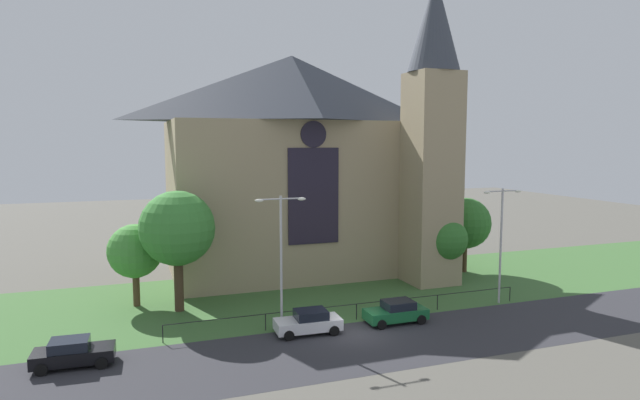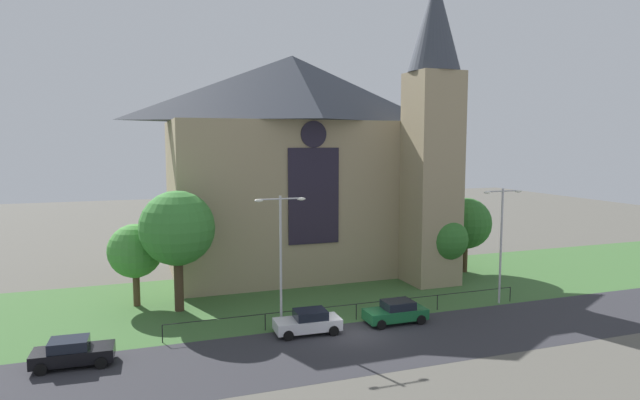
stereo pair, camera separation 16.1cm
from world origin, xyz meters
TOP-DOWN VIEW (x-y plane):
  - ground at (0.00, 10.00)m, footprint 160.00×160.00m
  - road_asphalt at (0.00, -2.00)m, footprint 120.00×8.00m
  - grass_verge at (0.00, 8.00)m, footprint 120.00×20.00m
  - church_building at (1.93, 16.95)m, footprint 23.20×16.20m
  - iron_railing at (1.15, 2.50)m, footprint 25.73×0.07m
  - tree_right_near at (12.09, 8.63)m, footprint 3.81×3.81m
  - tree_left_far at (-13.02, 10.95)m, footprint 3.99×3.99m
  - tree_left_near at (-10.13, 8.64)m, footprint 5.37×5.37m
  - tree_right_far at (16.26, 11.77)m, footprint 4.75×4.75m
  - streetlamp_near at (-4.21, 2.40)m, footprint 3.37×0.26m
  - streetlamp_far at (12.89, 2.40)m, footprint 3.37×0.26m
  - parked_car_black at (-16.51, 0.61)m, footprint 4.28×2.19m
  - parked_car_white at (-2.80, 1.07)m, footprint 4.27×2.17m
  - parked_car_green at (3.44, 1.03)m, footprint 4.21×2.04m

SIDE VIEW (x-z plane):
  - ground at x=0.00m, z-range 0.00..0.00m
  - grass_verge at x=0.00m, z-range 0.00..0.01m
  - road_asphalt at x=0.00m, z-range 0.00..0.01m
  - parked_car_black at x=-16.51m, z-range -0.01..1.50m
  - parked_car_white at x=-2.80m, z-range -0.01..1.50m
  - parked_car_green at x=3.44m, z-range -0.01..1.50m
  - iron_railing at x=1.15m, z-range 0.39..1.52m
  - tree_right_near at x=12.09m, z-range 0.96..6.78m
  - tree_left_far at x=-13.02m, z-range 1.05..7.21m
  - tree_right_far at x=16.26m, z-range 1.11..8.11m
  - streetlamp_far at x=12.89m, z-range 1.14..9.89m
  - streetlamp_near at x=-4.21m, z-range 1.15..9.91m
  - tree_left_near at x=-10.13m, z-range 1.64..10.39m
  - church_building at x=1.93m, z-range -2.73..23.27m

